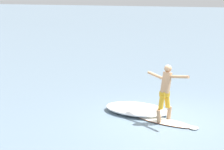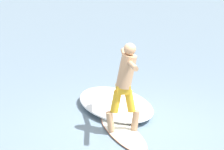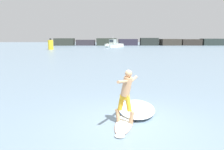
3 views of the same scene
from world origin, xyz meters
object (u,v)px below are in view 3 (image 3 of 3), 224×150
Objects in this scene: fishing_boat_near_jetty at (114,45)px; channel_marker_buoy at (51,45)px; surfboard at (124,123)px; surfer at (126,92)px.

channel_marker_buoy is at bearing -140.87° from fishing_boat_near_jetty.
fishing_boat_near_jetty is at bearing 39.13° from channel_marker_buoy.
surfboard is 42.17m from channel_marker_buoy.
surfboard is at bearing -90.52° from fishing_boat_near_jetty.
fishing_boat_near_jetty is at bearing 89.53° from surfer.
channel_marker_buoy is (-13.15, 40.05, -0.04)m from surfer.
surfer is 0.29× the size of fishing_boat_near_jetty.
surfer is 42.16m from channel_marker_buoy.
channel_marker_buoy reaches higher than surfboard.
surfboard is 1.25× the size of surfer.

